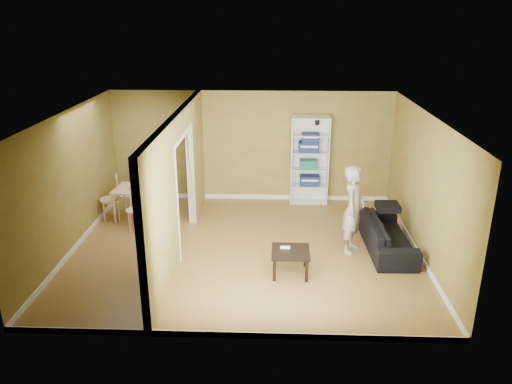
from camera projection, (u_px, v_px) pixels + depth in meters
room_shell at (245, 185)px, 9.08m from camera, size 6.50×6.50×6.50m
partition at (179, 184)px, 9.13m from camera, size 0.22×5.50×2.60m
wall_speaker at (317, 122)px, 11.35m from camera, size 0.10×0.10×0.10m
sofa at (388, 231)px, 9.43m from camera, size 2.00×0.89×0.75m
person at (354, 202)px, 9.16m from camera, size 0.87×0.78×1.96m
bookshelf at (309, 160)px, 11.57m from camera, size 0.87×0.38×2.06m
paper_box_navy_a at (310, 180)px, 11.69m from camera, size 0.45×0.29×0.23m
paper_box_teal at (309, 164)px, 11.56m from camera, size 0.41×0.27×0.21m
paper_box_navy_b at (309, 147)px, 11.41m from camera, size 0.46×0.30×0.23m
paper_box_navy_c at (311, 139)px, 11.35m from camera, size 0.40×0.26×0.20m
coffee_table at (291, 254)px, 8.54m from camera, size 0.65×0.65×0.43m
game_controller at (285, 247)px, 8.61m from camera, size 0.17×0.04×0.03m
dining_table at (142, 192)px, 10.72m from camera, size 1.14×0.76×0.71m
chair_left at (110, 198)px, 10.75m from camera, size 0.57×0.57×0.98m
chair_near at (136, 209)px, 10.28m from camera, size 0.47×0.47×0.88m
chair_far at (150, 190)px, 11.43m from camera, size 0.43×0.43×0.87m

